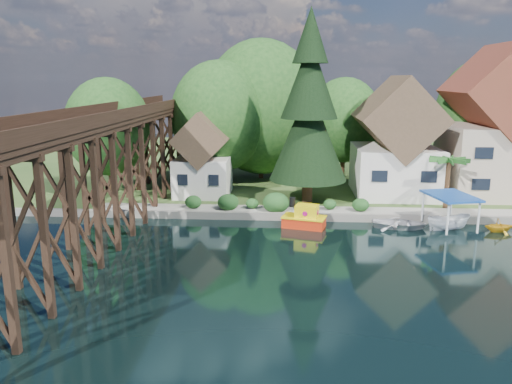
% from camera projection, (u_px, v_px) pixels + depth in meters
% --- Properties ---
extents(ground, '(140.00, 140.00, 0.00)m').
position_uv_depth(ground, '(333.00, 255.00, 32.51)').
color(ground, black).
rests_on(ground, ground).
extents(bank, '(140.00, 52.00, 0.50)m').
position_uv_depth(bank, '(311.00, 164.00, 65.53)').
color(bank, '#2E481D').
rests_on(bank, ground).
extents(seawall, '(60.00, 0.40, 0.62)m').
position_uv_depth(seawall, '(375.00, 218.00, 39.97)').
color(seawall, slate).
rests_on(seawall, ground).
extents(promenade, '(50.00, 2.60, 0.06)m').
position_uv_depth(promenade, '(397.00, 212.00, 41.06)').
color(promenade, gray).
rests_on(promenade, bank).
extents(trestle_bridge, '(4.12, 44.18, 9.30)m').
position_uv_depth(trestle_bridge, '(115.00, 159.00, 37.36)').
color(trestle_bridge, black).
rests_on(trestle_bridge, ground).
extents(house_left, '(7.64, 8.64, 11.02)m').
position_uv_depth(house_left, '(396.00, 145.00, 46.48)').
color(house_left, silver).
rests_on(house_left, bank).
extents(house_center, '(8.65, 9.18, 13.89)m').
position_uv_depth(house_center, '(494.00, 132.00, 46.12)').
color(house_center, '#BBA892').
rests_on(house_center, bank).
extents(shed, '(5.09, 5.40, 7.85)m').
position_uv_depth(shed, '(203.00, 160.00, 46.45)').
color(shed, silver).
rests_on(shed, bank).
extents(bg_trees, '(49.90, 13.30, 10.57)m').
position_uv_depth(bg_trees, '(328.00, 118.00, 51.49)').
color(bg_trees, '#382314').
rests_on(bg_trees, bank).
extents(shrubs, '(15.76, 2.47, 1.70)m').
position_uv_depth(shrubs, '(269.00, 202.00, 41.53)').
color(shrubs, '#18431A').
rests_on(shrubs, bank).
extents(conifer, '(6.73, 6.73, 16.58)m').
position_uv_depth(conifer, '(309.00, 111.00, 42.68)').
color(conifer, '#382314').
rests_on(conifer, bank).
extents(palm_tree, '(4.04, 4.04, 4.58)m').
position_uv_depth(palm_tree, '(449.00, 161.00, 41.47)').
color(palm_tree, '#382314').
rests_on(palm_tree, bank).
extents(tugboat, '(3.61, 2.56, 2.37)m').
position_uv_depth(tugboat, '(305.00, 218.00, 38.45)').
color(tugboat, red).
rests_on(tugboat, ground).
extents(boat_white_a, '(4.53, 3.53, 0.86)m').
position_uv_depth(boat_white_a, '(400.00, 222.00, 38.36)').
color(boat_white_a, silver).
rests_on(boat_white_a, ground).
extents(boat_canopy, '(3.80, 4.81, 2.74)m').
position_uv_depth(boat_canopy, '(449.00, 215.00, 37.65)').
color(boat_canopy, white).
rests_on(boat_canopy, ground).
extents(boat_yellow, '(2.43, 2.17, 1.16)m').
position_uv_depth(boat_yellow, '(499.00, 224.00, 37.32)').
color(boat_yellow, gold).
rests_on(boat_yellow, ground).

